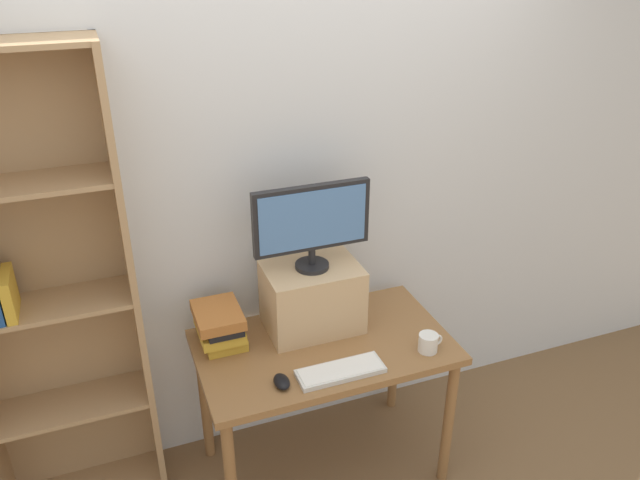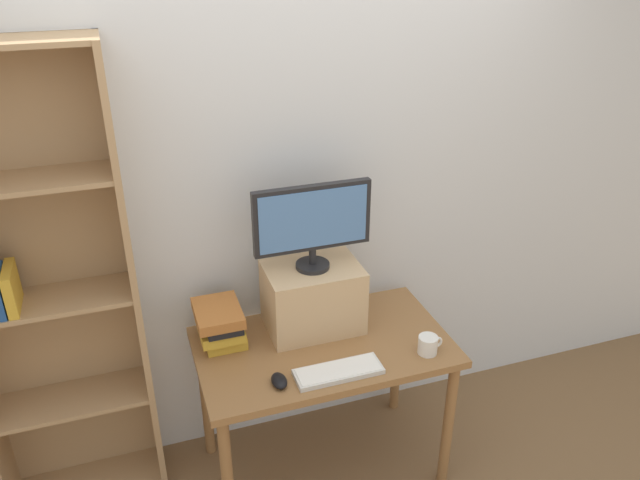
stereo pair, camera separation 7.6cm
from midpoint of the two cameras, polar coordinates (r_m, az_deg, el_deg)
ground_plane at (r=3.35m, az=-0.37°, el=-19.84°), size 12.00×12.00×0.00m
back_wall at (r=2.93m, az=-3.36°, el=3.98°), size 7.00×0.08×2.60m
desk at (r=2.91m, az=-0.41°, el=-10.99°), size 1.14×0.66×0.75m
bookshelf_unit at (r=2.82m, az=-24.72°, el=-5.18°), size 0.71×0.28×2.09m
riser_box at (r=2.88m, az=-1.40°, el=-5.24°), size 0.43×0.30×0.32m
computer_monitor at (r=2.70m, az=-1.48°, el=1.68°), size 0.53×0.15×0.40m
keyboard at (r=2.68m, az=1.06°, el=-11.90°), size 0.37×0.13×0.02m
computer_mouse at (r=2.62m, az=-4.37°, el=-12.79°), size 0.06×0.10×0.04m
book_stack at (r=2.84m, az=-9.88°, el=-7.72°), size 0.21×0.27×0.18m
coffee_mug at (r=2.82m, az=9.13°, el=-9.26°), size 0.11×0.09×0.08m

